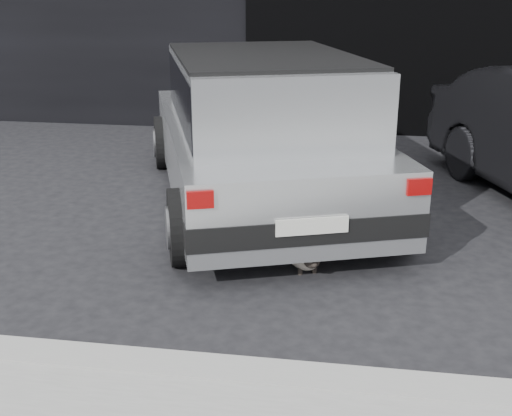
# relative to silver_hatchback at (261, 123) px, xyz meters

# --- Properties ---
(ground) EXTENTS (80.00, 80.00, 0.00)m
(ground) POSITION_rel_silver_hatchback_xyz_m (0.28, -0.58, -0.84)
(ground) COLOR black
(ground) RESTS_ON ground
(garage_opening) EXTENTS (4.00, 0.10, 2.60)m
(garage_opening) POSITION_rel_silver_hatchback_xyz_m (1.28, 3.41, 0.46)
(garage_opening) COLOR black
(garage_opening) RESTS_ON ground
(curb) EXTENTS (18.00, 0.25, 0.12)m
(curb) POSITION_rel_silver_hatchback_xyz_m (1.28, -3.18, -0.78)
(curb) COLOR gray
(curb) RESTS_ON ground
(silver_hatchback) EXTENTS (3.13, 4.53, 1.53)m
(silver_hatchback) POSITION_rel_silver_hatchback_xyz_m (0.00, 0.00, 0.00)
(silver_hatchback) COLOR #B8BBBD
(silver_hatchback) RESTS_ON ground
(cat_siamese) EXTENTS (0.40, 0.64, 0.24)m
(cat_siamese) POSITION_rel_silver_hatchback_xyz_m (0.57, -1.55, -0.73)
(cat_siamese) COLOR beige
(cat_siamese) RESTS_ON ground
(cat_white) EXTENTS (0.68, 0.33, 0.32)m
(cat_white) POSITION_rel_silver_hatchback_xyz_m (0.16, -1.29, -0.68)
(cat_white) COLOR white
(cat_white) RESTS_ON ground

